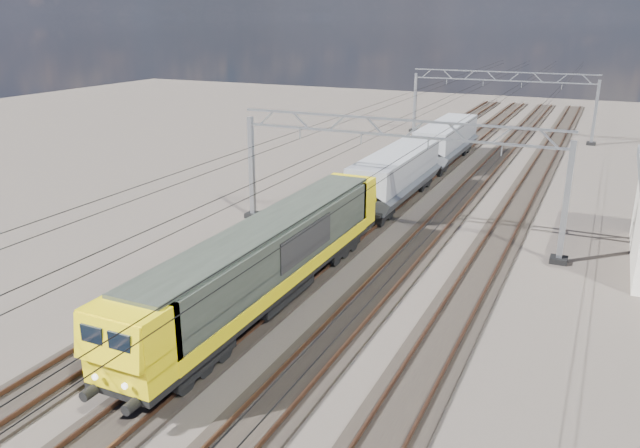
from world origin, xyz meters
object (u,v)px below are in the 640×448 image
at_px(catenary_gantry_far, 501,102).
at_px(catenary_gantry_mid, 393,174).
at_px(locomotive, 270,256).
at_px(hopper_wagon_lead, 396,174).
at_px(hopper_wagon_mid, 446,139).

bearing_deg(catenary_gantry_far, catenary_gantry_mid, -90.00).
xyz_separation_m(catenary_gantry_mid, locomotive, (-2.00, -10.95, -1.58)).
xyz_separation_m(catenary_gantry_mid, catenary_gantry_far, (0.00, 36.00, 0.00)).
relative_size(catenary_gantry_mid, locomotive, 0.94).
relative_size(catenary_gantry_far, locomotive, 0.94).
xyz_separation_m(hopper_wagon_lead, hopper_wagon_mid, (0.00, 14.20, 0.00)).
distance_m(catenary_gantry_far, locomotive, 47.02).
relative_size(locomotive, hopper_wagon_lead, 1.62).
distance_m(hopper_wagon_lead, hopper_wagon_mid, 14.20).
bearing_deg(hopper_wagon_mid, catenary_gantry_far, 82.43).
height_order(catenary_gantry_mid, hopper_wagon_mid, catenary_gantry_mid).
bearing_deg(hopper_wagon_mid, locomotive, -90.00).
bearing_deg(hopper_wagon_lead, catenary_gantry_mid, -73.49).
xyz_separation_m(catenary_gantry_far, locomotive, (-2.00, -46.95, -1.58)).
height_order(hopper_wagon_lead, hopper_wagon_mid, same).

